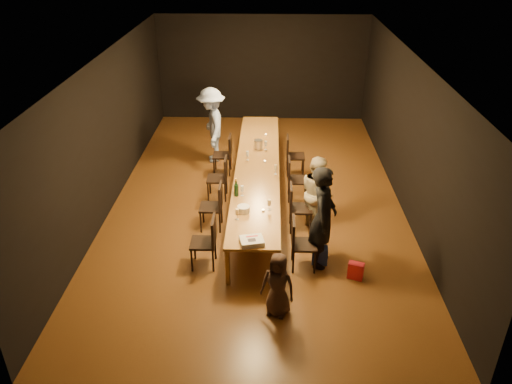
{
  "coord_description": "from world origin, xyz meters",
  "views": [
    {
      "loc": [
        0.25,
        -9.35,
        5.19
      ],
      "look_at": [
        0.02,
        -1.59,
        1.0
      ],
      "focal_mm": 35.0,
      "sensor_mm": 36.0,
      "label": 1
    }
  ],
  "objects_px": {
    "table": "(257,168)",
    "chair_left_0": "(203,242)",
    "woman_birthday": "(323,217)",
    "child": "(278,285)",
    "chair_left_3": "(222,155)",
    "plate_stack": "(244,209)",
    "champagne_bottle": "(236,187)",
    "ice_bucket": "(258,144)",
    "man_blue": "(212,125)",
    "woman_tan": "(317,192)",
    "chair_right_1": "(301,208)",
    "birthday_cake": "(252,241)",
    "chair_right_2": "(298,179)",
    "chair_left_1": "(211,207)",
    "chair_right_0": "(304,244)",
    "chair_left_2": "(217,178)",
    "chair_right_3": "(296,156)"
  },
  "relations": [
    {
      "from": "chair_right_3",
      "to": "chair_left_0",
      "type": "bearing_deg",
      "value": -25.28
    },
    {
      "from": "chair_left_0",
      "to": "plate_stack",
      "type": "xyz_separation_m",
      "value": [
        0.66,
        0.53,
        0.35
      ]
    },
    {
      "from": "plate_stack",
      "to": "table",
      "type": "bearing_deg",
      "value": 84.21
    },
    {
      "from": "chair_left_0",
      "to": "woman_tan",
      "type": "bearing_deg",
      "value": -56.13
    },
    {
      "from": "man_blue",
      "to": "child",
      "type": "relative_size",
      "value": 1.74
    },
    {
      "from": "chair_right_0",
      "to": "woman_tan",
      "type": "bearing_deg",
      "value": 167.4
    },
    {
      "from": "chair_right_1",
      "to": "man_blue",
      "type": "distance_m",
      "value": 3.73
    },
    {
      "from": "chair_right_0",
      "to": "champagne_bottle",
      "type": "height_order",
      "value": "champagne_bottle"
    },
    {
      "from": "chair_left_3",
      "to": "plate_stack",
      "type": "bearing_deg",
      "value": -167.87
    },
    {
      "from": "woman_birthday",
      "to": "child",
      "type": "xyz_separation_m",
      "value": [
        -0.75,
        -1.29,
        -0.39
      ]
    },
    {
      "from": "chair_right_0",
      "to": "plate_stack",
      "type": "relative_size",
      "value": 4.28
    },
    {
      "from": "chair_left_1",
      "to": "ice_bucket",
      "type": "xyz_separation_m",
      "value": [
        0.85,
        2.11,
        0.39
      ]
    },
    {
      "from": "chair_right_3",
      "to": "chair_left_1",
      "type": "distance_m",
      "value": 2.94
    },
    {
      "from": "chair_left_3",
      "to": "ice_bucket",
      "type": "relative_size",
      "value": 4.43
    },
    {
      "from": "chair_right_1",
      "to": "man_blue",
      "type": "xyz_separation_m",
      "value": [
        -2.0,
        3.12,
        0.45
      ]
    },
    {
      "from": "table",
      "to": "chair_left_3",
      "type": "bearing_deg",
      "value": 125.31
    },
    {
      "from": "chair_right_0",
      "to": "champagne_bottle",
      "type": "bearing_deg",
      "value": -133.02
    },
    {
      "from": "man_blue",
      "to": "champagne_bottle",
      "type": "distance_m",
      "value": 3.29
    },
    {
      "from": "woman_birthday",
      "to": "champagne_bottle",
      "type": "xyz_separation_m",
      "value": [
        -1.5,
        0.99,
        0.02
      ]
    },
    {
      "from": "table",
      "to": "chair_left_2",
      "type": "xyz_separation_m",
      "value": [
        -0.85,
        0.0,
        -0.24
      ]
    },
    {
      "from": "table",
      "to": "chair_left_0",
      "type": "bearing_deg",
      "value": -109.5
    },
    {
      "from": "woman_birthday",
      "to": "chair_left_0",
      "type": "bearing_deg",
      "value": 105.47
    },
    {
      "from": "woman_birthday",
      "to": "chair_left_1",
      "type": "bearing_deg",
      "value": 73.59
    },
    {
      "from": "champagne_bottle",
      "to": "table",
      "type": "bearing_deg",
      "value": 74.54
    },
    {
      "from": "chair_right_1",
      "to": "child",
      "type": "bearing_deg",
      "value": -10.83
    },
    {
      "from": "chair_right_1",
      "to": "chair_right_2",
      "type": "distance_m",
      "value": 1.2
    },
    {
      "from": "table",
      "to": "chair_left_0",
      "type": "height_order",
      "value": "chair_left_0"
    },
    {
      "from": "chair_right_3",
      "to": "woman_tan",
      "type": "distance_m",
      "value": 2.29
    },
    {
      "from": "chair_right_2",
      "to": "ice_bucket",
      "type": "bearing_deg",
      "value": -136.86
    },
    {
      "from": "chair_left_0",
      "to": "child",
      "type": "relative_size",
      "value": 0.89
    },
    {
      "from": "champagne_bottle",
      "to": "chair_left_2",
      "type": "bearing_deg",
      "value": 111.26
    },
    {
      "from": "child",
      "to": "plate_stack",
      "type": "height_order",
      "value": "child"
    },
    {
      "from": "table",
      "to": "chair_left_1",
      "type": "relative_size",
      "value": 6.45
    },
    {
      "from": "man_blue",
      "to": "ice_bucket",
      "type": "xyz_separation_m",
      "value": [
        1.15,
        -1.0,
        -0.06
      ]
    },
    {
      "from": "chair_right_2",
      "to": "plate_stack",
      "type": "distance_m",
      "value": 2.17
    },
    {
      "from": "chair_left_0",
      "to": "birthday_cake",
      "type": "bearing_deg",
      "value": -116.89
    },
    {
      "from": "chair_left_2",
      "to": "child",
      "type": "distance_m",
      "value": 3.77
    },
    {
      "from": "champagne_bottle",
      "to": "ice_bucket",
      "type": "relative_size",
      "value": 1.68
    },
    {
      "from": "chair_right_3",
      "to": "woman_tan",
      "type": "bearing_deg",
      "value": 7.57
    },
    {
      "from": "table",
      "to": "ice_bucket",
      "type": "relative_size",
      "value": 28.55
    },
    {
      "from": "chair_right_0",
      "to": "chair_left_0",
      "type": "xyz_separation_m",
      "value": [
        -1.7,
        0.0,
        0.0
      ]
    },
    {
      "from": "chair_right_0",
      "to": "chair_right_3",
      "type": "height_order",
      "value": "same"
    },
    {
      "from": "chair_right_1",
      "to": "chair_left_1",
      "type": "relative_size",
      "value": 1.0
    },
    {
      "from": "chair_left_2",
      "to": "child",
      "type": "bearing_deg",
      "value": -160.63
    },
    {
      "from": "chair_right_3",
      "to": "birthday_cake",
      "type": "relative_size",
      "value": 2.22
    },
    {
      "from": "chair_left_1",
      "to": "chair_right_3",
      "type": "bearing_deg",
      "value": -35.31
    },
    {
      "from": "birthday_cake",
      "to": "plate_stack",
      "type": "xyz_separation_m",
      "value": [
        -0.18,
        0.95,
        0.02
      ]
    },
    {
      "from": "chair_right_1",
      "to": "birthday_cake",
      "type": "distance_m",
      "value": 1.87
    },
    {
      "from": "plate_stack",
      "to": "champagne_bottle",
      "type": "relative_size",
      "value": 0.61
    },
    {
      "from": "chair_right_1",
      "to": "champagne_bottle",
      "type": "xyz_separation_m",
      "value": [
        -1.2,
        -0.08,
        0.46
      ]
    }
  ]
}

